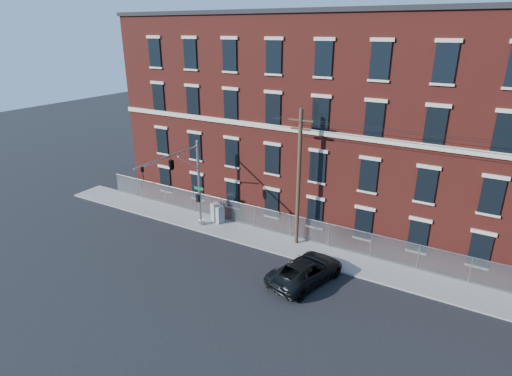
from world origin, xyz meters
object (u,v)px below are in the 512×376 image
object	(u,v)px
utility_pole_near	(299,177)
pickup_truck	(306,270)
traffic_signal_mast	(178,171)
utility_cabinet	(218,213)

from	to	relation	value
utility_pole_near	pickup_truck	distance (m)	6.67
pickup_truck	utility_pole_near	bearing A→B (deg)	-42.54
traffic_signal_mast	pickup_truck	bearing A→B (deg)	-3.75
traffic_signal_mast	utility_pole_near	bearing A→B (deg)	23.14
utility_pole_near	pickup_truck	xyz separation A→B (m)	(2.58, -4.11, -4.57)
traffic_signal_mast	utility_cabinet	size ratio (longest dim) A/B	4.67
utility_pole_near	utility_cabinet	size ratio (longest dim) A/B	6.67
traffic_signal_mast	utility_cabinet	xyz separation A→B (m)	(0.81, 3.50, -4.52)
utility_pole_near	utility_cabinet	bearing A→B (deg)	179.35
pickup_truck	traffic_signal_mast	bearing A→B (deg)	11.64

